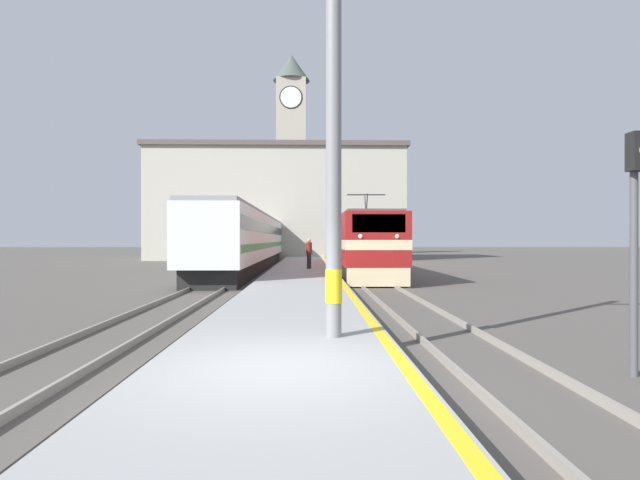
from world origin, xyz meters
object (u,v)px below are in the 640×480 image
object	(u,v)px
catenary_mast	(339,103)
person_on_platform	(309,253)
passenger_train	(249,240)
locomotive_train	(357,244)
signal_post	(637,213)
clock_tower	(291,149)

from	to	relation	value
catenary_mast	person_on_platform	xyz separation A→B (m)	(-0.54, 20.54, -3.21)
passenger_train	person_on_platform	distance (m)	7.17
locomotive_train	signal_post	distance (m)	23.70
catenary_mast	clock_tower	bearing A→B (deg)	92.88
passenger_train	catenary_mast	world-z (taller)	catenary_mast
passenger_train	catenary_mast	bearing A→B (deg)	-79.72
passenger_train	signal_post	xyz separation A→B (m)	(9.33, -27.50, 0.46)
clock_tower	signal_post	world-z (taller)	clock_tower
catenary_mast	person_on_platform	size ratio (longest dim) A/B	4.67
clock_tower	signal_post	size ratio (longest dim) A/B	7.06
person_on_platform	clock_tower	world-z (taller)	clock_tower
passenger_train	clock_tower	world-z (taller)	clock_tower
catenary_mast	clock_tower	distance (m)	58.80
clock_tower	signal_post	bearing A→B (deg)	-82.79
locomotive_train	passenger_train	distance (m)	8.25
catenary_mast	person_on_platform	bearing A→B (deg)	91.51
clock_tower	signal_post	distance (m)	60.75
person_on_platform	signal_post	xyz separation A→B (m)	(5.10, -21.76, 1.20)
locomotive_train	catenary_mast	world-z (taller)	catenary_mast
clock_tower	locomotive_train	bearing A→B (deg)	-81.35
locomotive_train	person_on_platform	distance (m)	3.58
passenger_train	person_on_platform	size ratio (longest dim) A/B	16.87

